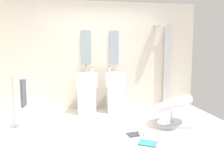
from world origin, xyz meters
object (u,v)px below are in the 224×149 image
at_px(pedestal_sink_right, 116,90).
at_px(shower_column, 166,65).
at_px(magazine_charcoal, 135,134).
at_px(towel_rack, 22,94).
at_px(soap_bottle_clear, 92,70).
at_px(pedestal_sink_left, 87,91).
at_px(coffee_mug, 141,133).
at_px(soap_bottle_white, 110,70).
at_px(lounge_chair, 172,107).
at_px(magazine_teal, 148,143).
at_px(soap_bottle_amber, 86,69).

xyz_separation_m(pedestal_sink_right, shower_column, (1.33, 0.27, 0.58)).
distance_m(pedestal_sink_right, magazine_charcoal, 1.49).
bearing_deg(towel_rack, shower_column, 18.53).
relative_size(magazine_charcoal, soap_bottle_clear, 1.77).
height_order(pedestal_sink_left, towel_rack, pedestal_sink_left).
relative_size(pedestal_sink_left, coffee_mug, 11.65).
xyz_separation_m(pedestal_sink_right, magazine_charcoal, (0.10, -1.40, -0.49)).
xyz_separation_m(towel_rack, soap_bottle_clear, (1.30, 0.75, 0.35)).
bearing_deg(soap_bottle_white, magazine_charcoal, -78.72).
height_order(lounge_chair, magazine_teal, lounge_chair).
height_order(pedestal_sink_left, soap_bottle_amber, soap_bottle_amber).
bearing_deg(pedestal_sink_left, coffee_mug, -59.30).
bearing_deg(soap_bottle_white, pedestal_sink_right, 30.55).
bearing_deg(shower_column, pedestal_sink_right, -168.45).
distance_m(pedestal_sink_right, soap_bottle_amber, 0.85).
bearing_deg(coffee_mug, lounge_chair, 30.45).
distance_m(towel_rack, soap_bottle_amber, 1.55).
height_order(pedestal_sink_right, soap_bottle_clear, soap_bottle_clear).
bearing_deg(soap_bottle_clear, shower_column, 9.46).
xyz_separation_m(pedestal_sink_right, soap_bottle_amber, (-0.68, 0.15, 0.50)).
relative_size(shower_column, magazine_charcoal, 8.16).
distance_m(lounge_chair, soap_bottle_amber, 2.08).
bearing_deg(soap_bottle_clear, coffee_mug, -62.68).
xyz_separation_m(pedestal_sink_right, coffee_mug, (0.19, -1.45, -0.45)).
relative_size(shower_column, lounge_chair, 1.86).
height_order(soap_bottle_clear, soap_bottle_white, soap_bottle_white).
bearing_deg(soap_bottle_white, soap_bottle_clear, 172.02).
relative_size(shower_column, coffee_mug, 23.47).
bearing_deg(pedestal_sink_left, magazine_teal, -63.13).
relative_size(magazine_teal, soap_bottle_amber, 1.43).
relative_size(pedestal_sink_left, lounge_chair, 0.92).
height_order(pedestal_sink_right, soap_bottle_amber, soap_bottle_amber).
bearing_deg(soap_bottle_clear, magazine_teal, -66.22).
xyz_separation_m(lounge_chair, soap_bottle_clear, (-1.45, 0.99, 0.63)).
xyz_separation_m(pedestal_sink_left, towel_rack, (-1.17, -0.79, 0.12)).
xyz_separation_m(shower_column, soap_bottle_white, (-1.49, -0.37, -0.09)).
bearing_deg(magazine_teal, lounge_chair, 74.06).
relative_size(pedestal_sink_left, soap_bottle_white, 6.38).
bearing_deg(coffee_mug, soap_bottle_amber, 118.28).
xyz_separation_m(pedestal_sink_left, soap_bottle_white, (0.52, -0.09, 0.49)).
xyz_separation_m(pedestal_sink_right, magazine_teal, (0.21, -1.75, -0.49)).
height_order(towel_rack, magazine_charcoal, towel_rack).
bearing_deg(coffee_mug, shower_column, 56.54).
bearing_deg(coffee_mug, magazine_teal, -85.50).
height_order(lounge_chair, soap_bottle_amber, soap_bottle_amber).
bearing_deg(pedestal_sink_right, shower_column, 11.55).
xyz_separation_m(soap_bottle_clear, soap_bottle_white, (0.38, -0.05, 0.01)).
bearing_deg(coffee_mug, pedestal_sink_right, 97.34).
height_order(lounge_chair, magazine_charcoal, lounge_chair).
bearing_deg(shower_column, soap_bottle_amber, -176.56).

